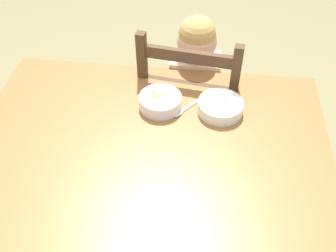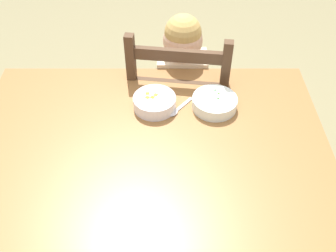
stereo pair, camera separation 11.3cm
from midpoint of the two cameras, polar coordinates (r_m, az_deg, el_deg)
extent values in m
cube|color=olive|center=(1.36, -0.69, -3.91)|extent=(1.26, 0.94, 0.04)
cylinder|color=olive|center=(2.01, -14.98, -1.08)|extent=(0.07, 0.07, 0.70)
cylinder|color=olive|center=(1.94, 17.49, -3.87)|extent=(0.07, 0.07, 0.70)
cube|color=#49311F|center=(1.96, 5.33, 2.40)|extent=(0.47, 0.47, 0.02)
cube|color=#49311F|center=(2.24, 10.60, 0.55)|extent=(0.04, 0.04, 0.42)
cube|color=#49311F|center=(2.27, 1.11, 2.17)|extent=(0.04, 0.04, 0.42)
cube|color=#49311F|center=(1.98, 9.37, -6.84)|extent=(0.04, 0.04, 0.42)
cube|color=#49311F|center=(2.01, -1.39, -4.88)|extent=(0.04, 0.04, 0.42)
cube|color=#49311F|center=(1.64, 11.29, 3.82)|extent=(0.04, 0.04, 0.51)
cube|color=#49311F|center=(1.68, -1.67, 5.94)|extent=(0.04, 0.04, 0.51)
cube|color=#49311F|center=(1.54, 5.13, 10.01)|extent=(0.36, 0.07, 0.05)
cube|color=#49311F|center=(1.63, 4.79, 5.61)|extent=(0.36, 0.07, 0.05)
cube|color=beige|center=(1.83, 5.62, 5.74)|extent=(0.22, 0.14, 0.32)
sphere|color=#DBAB8A|center=(1.69, 6.18, 12.01)|extent=(0.17, 0.17, 0.17)
sphere|color=tan|center=(1.67, 6.29, 13.12)|extent=(0.16, 0.16, 0.16)
cylinder|color=#3F4C72|center=(2.01, 3.14, -4.78)|extent=(0.07, 0.07, 0.44)
cylinder|color=#3F4C72|center=(2.01, 6.28, -5.04)|extent=(0.07, 0.07, 0.44)
cylinder|color=beige|center=(1.71, 1.26, 6.12)|extent=(0.06, 0.24, 0.13)
cylinder|color=beige|center=(1.71, 10.01, 5.38)|extent=(0.06, 0.24, 0.13)
cylinder|color=white|center=(1.48, 9.82, 2.70)|extent=(0.17, 0.17, 0.05)
cylinder|color=white|center=(1.50, 9.73, 2.13)|extent=(0.08, 0.08, 0.01)
cylinder|color=#498C3B|center=(1.48, 9.85, 2.89)|extent=(0.14, 0.14, 0.02)
sphere|color=#4E8B32|center=(1.49, 10.52, 3.90)|extent=(0.01, 0.01, 0.01)
sphere|color=#3D923F|center=(1.51, 10.09, 4.43)|extent=(0.01, 0.01, 0.01)
sphere|color=#538E45|center=(1.47, 10.37, 3.20)|extent=(0.01, 0.01, 0.01)
cylinder|color=white|center=(1.48, 1.06, 3.49)|extent=(0.16, 0.16, 0.05)
cylinder|color=white|center=(1.49, 1.05, 2.86)|extent=(0.07, 0.07, 0.01)
cylinder|color=orange|center=(1.48, 1.06, 3.71)|extent=(0.13, 0.13, 0.03)
cube|color=orange|center=(1.47, 0.05, 4.19)|extent=(0.02, 0.02, 0.01)
cube|color=orange|center=(1.49, 0.13, 4.75)|extent=(0.01, 0.01, 0.01)
cube|color=orange|center=(1.47, 0.78, 4.15)|extent=(0.02, 0.02, 0.01)
cube|color=orange|center=(1.48, 1.31, 4.46)|extent=(0.02, 0.02, 0.01)
cube|color=silver|center=(1.50, 5.37, 2.86)|extent=(0.07, 0.08, 0.00)
ellipsoid|color=silver|center=(1.46, 3.59, 1.74)|extent=(0.05, 0.05, 0.01)
camera|label=1|loc=(0.06, 92.41, -2.35)|focal=41.81mm
camera|label=2|loc=(0.06, -87.59, 2.35)|focal=41.81mm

